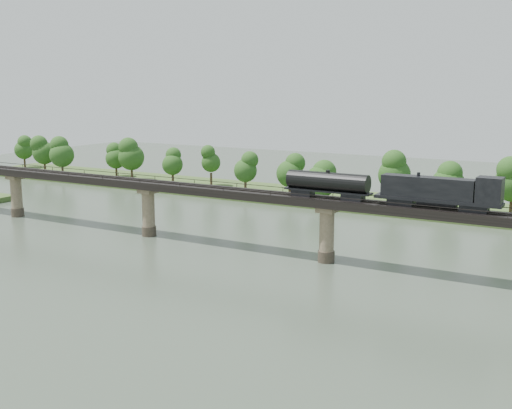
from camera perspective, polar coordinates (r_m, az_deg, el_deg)
The scene contains 5 objects.
ground at distance 89.23m, azimuth -1.68°, elevation -9.64°, with size 400.00×400.00×0.00m, color #344032.
far_bank at distance 165.04m, azimuth 14.01°, elevation -0.22°, with size 300.00×24.00×1.60m, color #314A1D.
bridge at distance 113.25m, azimuth 6.31°, elevation -2.43°, with size 236.00×30.00×11.50m.
bridge_superstructure at distance 112.00m, azimuth 6.37°, elevation 0.73°, with size 220.00×4.90×0.75m.
far_treeline at distance 161.96m, azimuth 10.90°, elevation 2.59°, with size 289.06×17.54×13.60m.
Camera 1 is at (44.10, -71.17, 30.85)m, focal length 45.00 mm.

